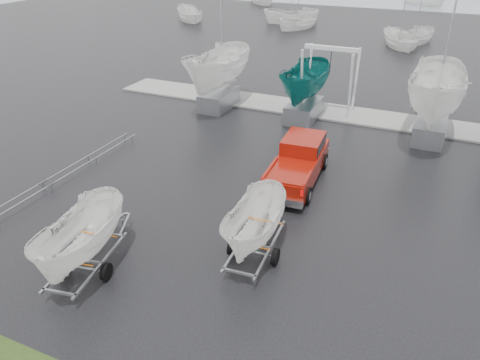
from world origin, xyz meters
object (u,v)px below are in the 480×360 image
trailer_parked (75,201)px  boat_hoist (330,70)px  trailer_hitched (256,191)px  pickup_truck (299,160)px

trailer_parked → boat_hoist: 18.99m
trailer_hitched → trailer_parked: bearing=-150.8°
trailer_hitched → boat_hoist: bearing=91.9°
pickup_truck → boat_hoist: bearing=93.2°
trailer_hitched → trailer_parked: 5.73m
trailer_parked → boat_hoist: size_ratio=1.25×
pickup_truck → trailer_hitched: (0.42, -6.23, 1.70)m
pickup_truck → boat_hoist: size_ratio=1.37×
trailer_parked → trailer_hitched: bearing=22.7°
pickup_truck → trailer_hitched: 6.47m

